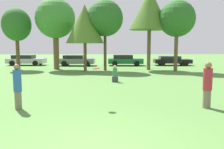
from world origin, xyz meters
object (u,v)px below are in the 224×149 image
object	(u,v)px
tree_4	(150,9)
parked_car_black	(171,60)
tree_3	(105,18)
tree_0	(17,25)
frisbee	(96,69)
tree_1	(55,19)
parked_car_green	(125,60)
bystander_sitting	(115,75)
person_catcher	(207,85)
tree_2	(85,24)
parked_car_grey	(76,60)
person_thrower	(18,86)
tree_5	(177,19)
parked_car_silver	(26,60)

from	to	relation	value
tree_4	parked_car_black	world-z (taller)	tree_4
tree_3	tree_4	bearing A→B (deg)	6.46
tree_0	frisbee	bearing A→B (deg)	-60.91
tree_1	parked_car_green	distance (m)	9.35
bystander_sitting	parked_car_green	distance (m)	12.89
person_catcher	tree_2	distance (m)	14.95
tree_1	parked_car_grey	world-z (taller)	tree_1
parked_car_green	parked_car_black	world-z (taller)	parked_car_green
frisbee	bystander_sitting	distance (m)	6.43
person_thrower	person_catcher	distance (m)	7.08
person_catcher	parked_car_grey	distance (m)	20.60
person_catcher	frisbee	bearing A→B (deg)	-4.50
tree_3	tree_4	xyz separation A→B (m)	(4.24, 0.48, 0.91)
person_catcher	bystander_sitting	size ratio (longest dim) A/B	1.60
tree_0	bystander_sitting	bearing A→B (deg)	-42.82
tree_5	person_thrower	bearing A→B (deg)	-126.89
tree_2	parked_car_grey	bearing A→B (deg)	104.67
bystander_sitting	tree_3	distance (m)	8.48
frisbee	parked_car_green	world-z (taller)	frisbee
bystander_sitting	tree_4	bearing A→B (deg)	64.79
person_thrower	tree_3	xyz separation A→B (m)	(3.28, 13.81, 3.99)
person_catcher	parked_car_silver	xyz separation A→B (m)	(-13.33, 20.26, -0.25)
person_catcher	tree_3	distance (m)	14.90
person_thrower	parked_car_green	distance (m)	20.15
frisbee	person_catcher	bearing A→B (deg)	-4.85
person_catcher	tree_3	world-z (taller)	tree_3
person_catcher	parked_car_grey	size ratio (longest dim) A/B	0.41
tree_5	parked_car_grey	world-z (taller)	tree_5
tree_4	frisbee	bearing A→B (deg)	-108.28
bystander_sitting	parked_car_grey	bearing A→B (deg)	107.52
person_catcher	bystander_sitting	xyz separation A→B (m)	(-3.19, 6.62, -0.43)
tree_0	tree_5	distance (m)	15.30
tree_4	tree_2	bearing A→B (deg)	-171.49
bystander_sitting	parked_car_silver	bearing A→B (deg)	126.64
bystander_sitting	parked_car_black	world-z (taller)	parked_car_black
tree_0	tree_2	xyz separation A→B (m)	(6.78, -1.77, -0.05)
bystander_sitting	tree_5	distance (m)	9.76
frisbee	tree_5	distance (m)	14.86
tree_3	parked_car_silver	size ratio (longest dim) A/B	1.46
parked_car_green	parked_car_grey	bearing A→B (deg)	-176.00
bystander_sitting	tree_0	distance (m)	13.18
tree_0	parked_car_silver	world-z (taller)	tree_0
parked_car_black	parked_car_silver	bearing A→B (deg)	-179.23
person_catcher	tree_3	xyz separation A→B (m)	(-3.80, 13.85, 3.96)
tree_1	parked_car_grey	distance (m)	6.06
bystander_sitting	parked_car_black	bearing A→B (deg)	60.35
frisbee	parked_car_black	distance (m)	20.95
person_catcher	parked_car_black	xyz separation A→B (m)	(4.17, 19.55, -0.29)
tree_3	parked_car_silver	bearing A→B (deg)	146.08
person_thrower	parked_car_silver	bearing A→B (deg)	107.54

